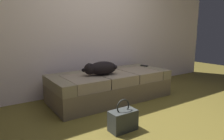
{
  "coord_description": "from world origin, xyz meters",
  "views": [
    {
      "loc": [
        -1.82,
        -1.64,
        1.13
      ],
      "look_at": [
        0.0,
        1.08,
        0.5
      ],
      "focal_mm": 32.47,
      "sensor_mm": 36.0,
      "label": 1
    }
  ],
  "objects_px": {
    "tv_remote": "(144,66)",
    "dog_dark": "(101,68)",
    "handbag": "(123,120)",
    "couch": "(110,86)"
  },
  "relations": [
    {
      "from": "handbag",
      "to": "dog_dark",
      "type": "bearing_deg",
      "value": 74.23
    },
    {
      "from": "dog_dark",
      "to": "handbag",
      "type": "relative_size",
      "value": 1.66
    },
    {
      "from": "tv_remote",
      "to": "handbag",
      "type": "height_order",
      "value": "tv_remote"
    },
    {
      "from": "couch",
      "to": "tv_remote",
      "type": "relative_size",
      "value": 13.37
    },
    {
      "from": "dog_dark",
      "to": "tv_remote",
      "type": "height_order",
      "value": "dog_dark"
    },
    {
      "from": "tv_remote",
      "to": "handbag",
      "type": "relative_size",
      "value": 0.4
    },
    {
      "from": "couch",
      "to": "handbag",
      "type": "bearing_deg",
      "value": -116.04
    },
    {
      "from": "handbag",
      "to": "couch",
      "type": "bearing_deg",
      "value": 63.96
    },
    {
      "from": "tv_remote",
      "to": "dog_dark",
      "type": "bearing_deg",
      "value": 169.97
    },
    {
      "from": "tv_remote",
      "to": "handbag",
      "type": "xyz_separation_m",
      "value": [
        -1.4,
        -1.17,
        -0.34
      ]
    }
  ]
}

